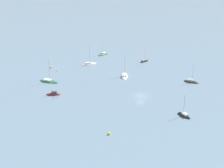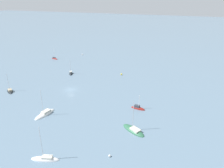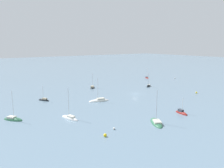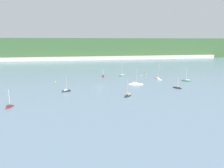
{
  "view_description": "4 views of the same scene",
  "coord_description": "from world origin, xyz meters",
  "px_view_note": "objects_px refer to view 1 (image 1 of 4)",
  "views": [
    {
      "loc": [
        -93.52,
        28.44,
        43.43
      ],
      "look_at": [
        7.29,
        8.62,
        2.24
      ],
      "focal_mm": 50.0,
      "sensor_mm": 36.0,
      "label": 1
    },
    {
      "loc": [
        71.58,
        40.79,
        37.51
      ],
      "look_at": [
        -2.77,
        16.96,
        3.68
      ],
      "focal_mm": 35.0,
      "sensor_mm": 36.0,
      "label": 2
    },
    {
      "loc": [
        63.48,
        70.31,
        21.77
      ],
      "look_at": [
        6.73,
        -8.39,
        3.9
      ],
      "focal_mm": 35.0,
      "sensor_mm": 36.0,
      "label": 3
    },
    {
      "loc": [
        -15.76,
        -108.31,
        22.82
      ],
      "look_at": [
        4.2,
        -11.41,
        3.3
      ],
      "focal_mm": 35.0,
      "sensor_mm": 36.0,
      "label": 4
    }
  ],
  "objects_px": {
    "sailboat_2": "(49,82)",
    "sailboat_7": "(184,116)",
    "sailboat_8": "(144,62)",
    "mooring_buoy_3": "(51,67)",
    "sailboat_6": "(191,82)",
    "mooring_buoy_2": "(109,133)",
    "sailboat_3": "(103,55)",
    "sailboat_4": "(124,76)",
    "sailboat_1": "(53,95)",
    "sailboat_5": "(89,64)",
    "mooring_buoy_1": "(57,70)"
  },
  "relations": [
    {
      "from": "mooring_buoy_1",
      "to": "mooring_buoy_2",
      "type": "relative_size",
      "value": 0.78
    },
    {
      "from": "sailboat_5",
      "to": "sailboat_8",
      "type": "distance_m",
      "value": 25.21
    },
    {
      "from": "sailboat_2",
      "to": "sailboat_3",
      "type": "relative_size",
      "value": 1.08
    },
    {
      "from": "sailboat_1",
      "to": "sailboat_7",
      "type": "relative_size",
      "value": 0.75
    },
    {
      "from": "sailboat_3",
      "to": "sailboat_7",
      "type": "relative_size",
      "value": 1.2
    },
    {
      "from": "sailboat_3",
      "to": "mooring_buoy_1",
      "type": "xyz_separation_m",
      "value": [
        -19.55,
        23.05,
        0.2
      ]
    },
    {
      "from": "sailboat_8",
      "to": "mooring_buoy_1",
      "type": "bearing_deg",
      "value": 157.05
    },
    {
      "from": "sailboat_1",
      "to": "mooring_buoy_1",
      "type": "xyz_separation_m",
      "value": [
        25.18,
        -1.89,
        0.16
      ]
    },
    {
      "from": "sailboat_1",
      "to": "sailboat_6",
      "type": "distance_m",
      "value": 51.69
    },
    {
      "from": "mooring_buoy_2",
      "to": "mooring_buoy_3",
      "type": "height_order",
      "value": "mooring_buoy_3"
    },
    {
      "from": "sailboat_7",
      "to": "sailboat_3",
      "type": "bearing_deg",
      "value": -15.15
    },
    {
      "from": "sailboat_5",
      "to": "sailboat_1",
      "type": "bearing_deg",
      "value": -131.81
    },
    {
      "from": "sailboat_1",
      "to": "sailboat_7",
      "type": "height_order",
      "value": "sailboat_7"
    },
    {
      "from": "sailboat_5",
      "to": "sailboat_7",
      "type": "xyz_separation_m",
      "value": [
        -54.27,
        -21.54,
        -0.01
      ]
    },
    {
      "from": "sailboat_7",
      "to": "mooring_buoy_1",
      "type": "relative_size",
      "value": 13.58
    },
    {
      "from": "sailboat_4",
      "to": "sailboat_2",
      "type": "bearing_deg",
      "value": 103.74
    },
    {
      "from": "sailboat_6",
      "to": "sailboat_7",
      "type": "bearing_deg",
      "value": -78.31
    },
    {
      "from": "mooring_buoy_1",
      "to": "sailboat_2",
      "type": "bearing_deg",
      "value": 165.17
    },
    {
      "from": "sailboat_6",
      "to": "mooring_buoy_2",
      "type": "relative_size",
      "value": 10.67
    },
    {
      "from": "sailboat_5",
      "to": "mooring_buoy_1",
      "type": "height_order",
      "value": "sailboat_5"
    },
    {
      "from": "sailboat_4",
      "to": "sailboat_8",
      "type": "xyz_separation_m",
      "value": [
        17.06,
        -13.24,
        -0.0
      ]
    },
    {
      "from": "sailboat_2",
      "to": "sailboat_5",
      "type": "xyz_separation_m",
      "value": [
        17.93,
        -17.65,
        0.02
      ]
    },
    {
      "from": "sailboat_2",
      "to": "sailboat_5",
      "type": "bearing_deg",
      "value": 77.81
    },
    {
      "from": "sailboat_3",
      "to": "sailboat_1",
      "type": "bearing_deg",
      "value": 24.03
    },
    {
      "from": "sailboat_2",
      "to": "sailboat_7",
      "type": "height_order",
      "value": "sailboat_2"
    },
    {
      "from": "sailboat_3",
      "to": "sailboat_4",
      "type": "relative_size",
      "value": 0.96
    },
    {
      "from": "sailboat_3",
      "to": "sailboat_4",
      "type": "xyz_separation_m",
      "value": [
        -31.72,
        -3.31,
        0.01
      ]
    },
    {
      "from": "sailboat_6",
      "to": "sailboat_8",
      "type": "relative_size",
      "value": 1.2
    },
    {
      "from": "sailboat_2",
      "to": "mooring_buoy_2",
      "type": "height_order",
      "value": "sailboat_2"
    },
    {
      "from": "sailboat_4",
      "to": "mooring_buoy_3",
      "type": "xyz_separation_m",
      "value": [
        16.5,
        28.65,
        0.3
      ]
    },
    {
      "from": "mooring_buoy_1",
      "to": "mooring_buoy_2",
      "type": "bearing_deg",
      "value": -167.47
    },
    {
      "from": "sailboat_3",
      "to": "mooring_buoy_2",
      "type": "height_order",
      "value": "sailboat_3"
    },
    {
      "from": "sailboat_2",
      "to": "mooring_buoy_2",
      "type": "distance_m",
      "value": 45.03
    },
    {
      "from": "sailboat_1",
      "to": "mooring_buoy_3",
      "type": "height_order",
      "value": "sailboat_1"
    },
    {
      "from": "sailboat_1",
      "to": "mooring_buoy_2",
      "type": "bearing_deg",
      "value": 125.08
    },
    {
      "from": "sailboat_6",
      "to": "sailboat_5",
      "type": "bearing_deg",
      "value": -178.98
    },
    {
      "from": "sailboat_7",
      "to": "mooring_buoy_1",
      "type": "xyz_separation_m",
      "value": [
        48.62,
        35.94,
        0.2
      ]
    },
    {
      "from": "sailboat_2",
      "to": "mooring_buoy_2",
      "type": "bearing_deg",
      "value": -37.66
    },
    {
      "from": "mooring_buoy_1",
      "to": "mooring_buoy_2",
      "type": "xyz_separation_m",
      "value": [
        -54.59,
        -12.13,
        0.08
      ]
    },
    {
      "from": "mooring_buoy_2",
      "to": "sailboat_4",
      "type": "bearing_deg",
      "value": -18.53
    },
    {
      "from": "sailboat_8",
      "to": "mooring_buoy_3",
      "type": "distance_m",
      "value": 41.89
    },
    {
      "from": "sailboat_1",
      "to": "sailboat_2",
      "type": "xyz_separation_m",
      "value": [
        12.9,
        1.36,
        -0.05
      ]
    },
    {
      "from": "sailboat_4",
      "to": "sailboat_8",
      "type": "height_order",
      "value": "sailboat_4"
    },
    {
      "from": "sailboat_2",
      "to": "sailboat_5",
      "type": "relative_size",
      "value": 1.01
    },
    {
      "from": "sailboat_3",
      "to": "mooring_buoy_2",
      "type": "distance_m",
      "value": 74.94
    },
    {
      "from": "sailboat_6",
      "to": "sailboat_3",
      "type": "bearing_deg",
      "value": 162.2
    },
    {
      "from": "mooring_buoy_3",
      "to": "sailboat_5",
      "type": "bearing_deg",
      "value": -85.46
    },
    {
      "from": "sailboat_2",
      "to": "mooring_buoy_3",
      "type": "distance_m",
      "value": 16.64
    },
    {
      "from": "sailboat_2",
      "to": "sailboat_6",
      "type": "relative_size",
      "value": 1.28
    },
    {
      "from": "sailboat_3",
      "to": "sailboat_5",
      "type": "height_order",
      "value": "sailboat_5"
    }
  ]
}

